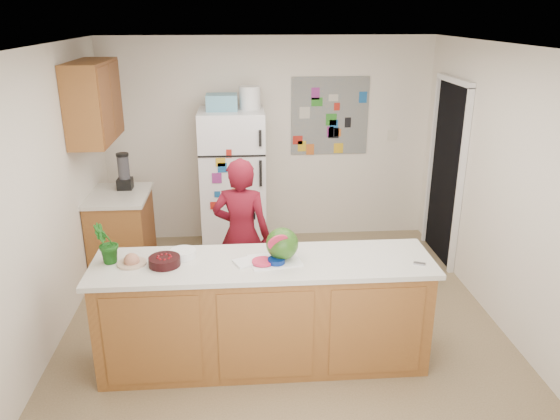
{
  "coord_description": "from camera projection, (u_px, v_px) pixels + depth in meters",
  "views": [
    {
      "loc": [
        -0.36,
        -4.37,
        2.76
      ],
      "look_at": [
        -0.02,
        0.2,
        1.09
      ],
      "focal_mm": 35.0,
      "sensor_mm": 36.0,
      "label": 1
    }
  ],
  "objects": [
    {
      "name": "floor",
      "position": [
        283.0,
        328.0,
        5.07
      ],
      "size": [
        4.0,
        4.5,
        0.02
      ],
      "primitive_type": "cube",
      "color": "brown",
      "rests_on": "ground"
    },
    {
      "name": "wall_back",
      "position": [
        269.0,
        141.0,
        6.75
      ],
      "size": [
        4.0,
        0.02,
        2.5
      ],
      "primitive_type": "cube",
      "color": "beige",
      "rests_on": "ground"
    },
    {
      "name": "wall_left",
      "position": [
        41.0,
        206.0,
        4.49
      ],
      "size": [
        0.02,
        4.5,
        2.5
      ],
      "primitive_type": "cube",
      "color": "beige",
      "rests_on": "ground"
    },
    {
      "name": "wall_right",
      "position": [
        512.0,
        194.0,
        4.78
      ],
      "size": [
        0.02,
        4.5,
        2.5
      ],
      "primitive_type": "cube",
      "color": "beige",
      "rests_on": "ground"
    },
    {
      "name": "ceiling",
      "position": [
        284.0,
        45.0,
        4.2
      ],
      "size": [
        4.0,
        4.5,
        0.02
      ],
      "primitive_type": "cube",
      "color": "white",
      "rests_on": "wall_back"
    },
    {
      "name": "doorway",
      "position": [
        447.0,
        173.0,
        6.21
      ],
      "size": [
        0.03,
        0.85,
        2.04
      ],
      "primitive_type": "cube",
      "color": "black",
      "rests_on": "ground"
    },
    {
      "name": "peninsula_base",
      "position": [
        264.0,
        315.0,
        4.43
      ],
      "size": [
        2.6,
        0.62,
        0.88
      ],
      "primitive_type": "cube",
      "color": "brown",
      "rests_on": "floor"
    },
    {
      "name": "peninsula_top",
      "position": [
        263.0,
        263.0,
        4.27
      ],
      "size": [
        2.68,
        0.7,
        0.04
      ],
      "primitive_type": "cube",
      "color": "silver",
      "rests_on": "peninsula_base"
    },
    {
      "name": "side_counter_base",
      "position": [
        122.0,
        234.0,
        6.06
      ],
      "size": [
        0.6,
        0.8,
        0.86
      ],
      "primitive_type": "cube",
      "color": "brown",
      "rests_on": "floor"
    },
    {
      "name": "side_counter_top",
      "position": [
        118.0,
        196.0,
        5.9
      ],
      "size": [
        0.64,
        0.84,
        0.04
      ],
      "primitive_type": "cube",
      "color": "silver",
      "rests_on": "side_counter_base"
    },
    {
      "name": "upper_cabinets",
      "position": [
        94.0,
        102.0,
        5.5
      ],
      "size": [
        0.35,
        1.0,
        0.8
      ],
      "primitive_type": "cube",
      "color": "brown",
      "rests_on": "wall_left"
    },
    {
      "name": "refrigerator",
      "position": [
        233.0,
        181.0,
        6.5
      ],
      "size": [
        0.75,
        0.7,
        1.7
      ],
      "primitive_type": "cube",
      "color": "silver",
      "rests_on": "floor"
    },
    {
      "name": "fridge_top_bin",
      "position": [
        222.0,
        102.0,
        6.17
      ],
      "size": [
        0.35,
        0.28,
        0.18
      ],
      "primitive_type": "cube",
      "color": "#5999B2",
      "rests_on": "refrigerator"
    },
    {
      "name": "photo_collage",
      "position": [
        330.0,
        116.0,
        6.68
      ],
      "size": [
        0.95,
        0.01,
        0.95
      ],
      "primitive_type": "cube",
      "color": "slate",
      "rests_on": "wall_back"
    },
    {
      "name": "person",
      "position": [
        241.0,
        235.0,
        5.2
      ],
      "size": [
        0.61,
        0.46,
        1.51
      ],
      "primitive_type": "imported",
      "rotation": [
        0.0,
        0.0,
        2.95
      ],
      "color": "maroon",
      "rests_on": "floor"
    },
    {
      "name": "blender_appliance",
      "position": [
        124.0,
        172.0,
        6.0
      ],
      "size": [
        0.13,
        0.13,
        0.38
      ],
      "primitive_type": "cylinder",
      "color": "black",
      "rests_on": "side_counter_top"
    },
    {
      "name": "cutting_board",
      "position": [
        275.0,
        261.0,
        4.26
      ],
      "size": [
        0.43,
        0.35,
        0.01
      ],
      "primitive_type": "cube",
      "rotation": [
        0.0,
        0.0,
        0.17
      ],
      "color": "white",
      "rests_on": "peninsula_top"
    },
    {
      "name": "watermelon",
      "position": [
        282.0,
        244.0,
        4.24
      ],
      "size": [
        0.25,
        0.25,
        0.25
      ],
      "primitive_type": "sphere",
      "color": "#225C14",
      "rests_on": "cutting_board"
    },
    {
      "name": "watermelon_slice",
      "position": [
        263.0,
        262.0,
        4.2
      ],
      "size": [
        0.17,
        0.17,
        0.02
      ],
      "primitive_type": "cylinder",
      "color": "red",
      "rests_on": "cutting_board"
    },
    {
      "name": "cherry_bowl",
      "position": [
        165.0,
        261.0,
        4.18
      ],
      "size": [
        0.25,
        0.25,
        0.07
      ],
      "primitive_type": "cylinder",
      "rotation": [
        0.0,
        0.0,
        -0.04
      ],
      "color": "black",
      "rests_on": "peninsula_top"
    },
    {
      "name": "white_bowl",
      "position": [
        183.0,
        253.0,
        4.33
      ],
      "size": [
        0.25,
        0.25,
        0.06
      ],
      "primitive_type": "cylinder",
      "rotation": [
        0.0,
        0.0,
        -0.22
      ],
      "color": "silver",
      "rests_on": "peninsula_top"
    },
    {
      "name": "cobalt_bowl",
      "position": [
        276.0,
        261.0,
        4.2
      ],
      "size": [
        0.15,
        0.15,
        0.05
      ],
      "primitive_type": "cylinder",
      "rotation": [
        0.0,
        0.0,
        0.09
      ],
      "color": "#061B59",
      "rests_on": "peninsula_top"
    },
    {
      "name": "plate",
      "position": [
        132.0,
        263.0,
        4.21
      ],
      "size": [
        0.23,
        0.23,
        0.02
      ],
      "primitive_type": "cylinder",
      "rotation": [
        0.0,
        0.0,
        -0.04
      ],
      "color": "#C5AE95",
      "rests_on": "peninsula_top"
    },
    {
      "name": "paper_towel",
      "position": [
        246.0,
        262.0,
        4.22
      ],
      "size": [
        0.22,
        0.21,
        0.02
      ],
      "primitive_type": "cube",
      "rotation": [
        0.0,
        0.0,
        0.42
      ],
      "color": "silver",
      "rests_on": "peninsula_top"
    },
    {
      "name": "keys",
      "position": [
        419.0,
        264.0,
        4.21
      ],
      "size": [
        0.1,
        0.07,
        0.01
      ],
      "primitive_type": "cube",
      "rotation": [
        0.0,
        0.0,
        -0.43
      ],
      "color": "gray",
      "rests_on": "peninsula_top"
    },
    {
      "name": "potted_plant",
      "position": [
        106.0,
        244.0,
        4.17
      ],
      "size": [
        0.23,
        0.24,
        0.33
      ],
      "primitive_type": "imported",
      "rotation": [
        0.0,
        0.0,
        4.0
      ],
      "color": "#144517",
      "rests_on": "peninsula_top"
    }
  ]
}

